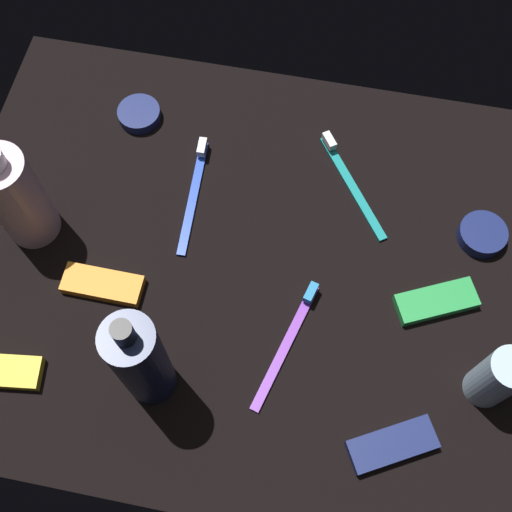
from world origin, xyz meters
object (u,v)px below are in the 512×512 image
at_px(toothbrush_teal, 349,179).
at_px(snack_bar_green, 436,301).
at_px(bodywash_bottle, 16,196).
at_px(cream_tin_left, 139,114).
at_px(lotion_bottle, 140,361).
at_px(deodorant_stick, 497,378).
at_px(snack_bar_navy, 392,445).
at_px(snack_bar_orange, 103,285).
at_px(cream_tin_right, 482,234).
at_px(toothbrush_purple, 289,338).
at_px(toothbrush_blue, 194,189).

relative_size(toothbrush_teal, snack_bar_green, 1.48).
xyz_separation_m(bodywash_bottle, cream_tin_left, (0.09, 0.20, -0.07)).
xyz_separation_m(lotion_bottle, deodorant_stick, (0.40, 0.07, -0.04)).
relative_size(toothbrush_teal, snack_bar_navy, 1.48).
distance_m(bodywash_bottle, snack_bar_green, 0.55).
relative_size(snack_bar_orange, cream_tin_left, 1.67).
relative_size(deodorant_stick, snack_bar_orange, 1.02).
height_order(bodywash_bottle, cream_tin_right, bodywash_bottle).
xyz_separation_m(bodywash_bottle, snack_bar_green, (0.55, -0.01, -0.07)).
xyz_separation_m(toothbrush_purple, snack_bar_green, (0.18, 0.08, 0.00)).
relative_size(snack_bar_green, cream_tin_right, 1.62).
height_order(bodywash_bottle, snack_bar_navy, bodywash_bottle).
distance_m(toothbrush_teal, toothbrush_blue, 0.22).
height_order(lotion_bottle, snack_bar_green, lotion_bottle).
xyz_separation_m(toothbrush_blue, snack_bar_orange, (-0.08, -0.16, 0.00)).
height_order(toothbrush_teal, snack_bar_green, toothbrush_teal).
distance_m(snack_bar_navy, cream_tin_right, 0.31).
distance_m(deodorant_stick, snack_bar_navy, 0.14).
xyz_separation_m(lotion_bottle, toothbrush_blue, (-0.01, 0.27, -0.09)).
bearing_deg(deodorant_stick, cream_tin_left, 149.13).
bearing_deg(toothbrush_blue, deodorant_stick, -26.36).
bearing_deg(snack_bar_navy, bodywash_bottle, 129.91).
distance_m(toothbrush_purple, cream_tin_right, 0.30).
bearing_deg(cream_tin_left, cream_tin_right, -11.58).
relative_size(bodywash_bottle, cream_tin_right, 2.76).
height_order(snack_bar_navy, cream_tin_left, cream_tin_left).
distance_m(toothbrush_purple, snack_bar_orange, 0.25).
bearing_deg(toothbrush_purple, toothbrush_teal, 79.91).
xyz_separation_m(lotion_bottle, snack_bar_orange, (-0.09, 0.11, -0.09)).
height_order(lotion_bottle, cream_tin_left, lotion_bottle).
height_order(lotion_bottle, deodorant_stick, lotion_bottle).
xyz_separation_m(deodorant_stick, cream_tin_right, (-0.01, 0.21, -0.04)).
xyz_separation_m(snack_bar_orange, snack_bar_green, (0.43, 0.06, 0.00)).
relative_size(bodywash_bottle, toothbrush_teal, 1.15).
bearing_deg(toothbrush_teal, deodorant_stick, -52.33).
xyz_separation_m(toothbrush_teal, toothbrush_blue, (-0.21, -0.06, 0.00)).
bearing_deg(snack_bar_green, cream_tin_right, 38.47).
bearing_deg(snack_bar_navy, cream_tin_right, 44.62).
bearing_deg(snack_bar_green, toothbrush_teal, 104.67).
xyz_separation_m(deodorant_stick, snack_bar_orange, (-0.49, 0.04, -0.05)).
bearing_deg(lotion_bottle, toothbrush_blue, 92.13).
bearing_deg(cream_tin_left, bodywash_bottle, -115.11).
height_order(toothbrush_teal, toothbrush_purple, same).
relative_size(lotion_bottle, bodywash_bottle, 1.18).
relative_size(bodywash_bottle, cream_tin_left, 2.84).
relative_size(toothbrush_purple, snack_bar_orange, 1.70).
bearing_deg(toothbrush_teal, toothbrush_blue, -164.98).
xyz_separation_m(toothbrush_teal, snack_bar_navy, (0.10, -0.35, 0.00)).
height_order(toothbrush_teal, cream_tin_left, toothbrush_teal).
height_order(lotion_bottle, snack_bar_navy, lotion_bottle).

